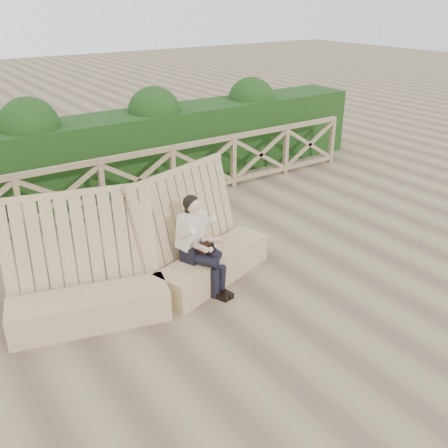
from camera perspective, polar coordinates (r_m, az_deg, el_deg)
ground at (r=6.89m, az=3.42°, el=-7.53°), size 60.00×60.00×0.00m
bench at (r=6.61m, az=-8.16°, el=-5.38°), size 3.77×1.27×1.55m
woman at (r=6.62m, az=-2.99°, el=-1.90°), size 0.52×0.86×1.33m
guardrail at (r=9.38m, az=-9.71°, el=4.95°), size 10.10×0.09×1.10m
hedge at (r=10.37m, az=-12.68°, el=7.77°), size 12.00×1.20×1.50m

